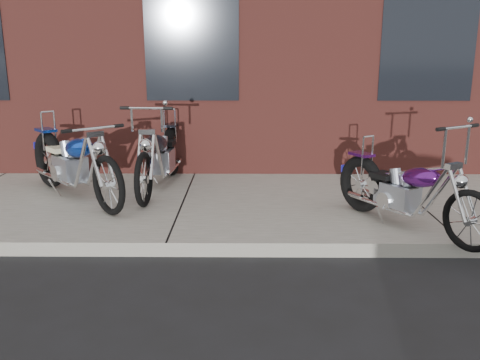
{
  "coord_description": "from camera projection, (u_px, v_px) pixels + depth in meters",
  "views": [
    {
      "loc": [
        0.79,
        -4.78,
        2.01
      ],
      "look_at": [
        0.74,
        0.8,
        0.6
      ],
      "focal_mm": 38.0,
      "sensor_mm": 36.0,
      "label": 1
    }
  ],
  "objects": [
    {
      "name": "ground",
      "position": [
        166.0,
        257.0,
        5.14
      ],
      "size": [
        120.0,
        120.0,
        0.0
      ],
      "primitive_type": "plane",
      "color": "black",
      "rests_on": "ground"
    },
    {
      "name": "sidewalk",
      "position": [
        184.0,
        206.0,
        6.57
      ],
      "size": [
        22.0,
        3.0,
        0.15
      ],
      "primitive_type": "cube",
      "color": "gray",
      "rests_on": "ground"
    },
    {
      "name": "chopper_purple",
      "position": [
        406.0,
        194.0,
        5.47
      ],
      "size": [
        1.17,
        1.87,
        1.19
      ],
      "rotation": [
        0.0,
        0.0,
        -1.03
      ],
      "color": "black",
      "rests_on": "sidewalk"
    },
    {
      "name": "chopper_blue",
      "position": [
        73.0,
        165.0,
        6.56
      ],
      "size": [
        1.76,
        1.9,
        1.08
      ],
      "rotation": [
        0.0,
        0.0,
        -0.83
      ],
      "color": "black",
      "rests_on": "sidewalk"
    },
    {
      "name": "chopper_third",
      "position": [
        160.0,
        158.0,
        7.08
      ],
      "size": [
        0.58,
        2.38,
        1.21
      ],
      "rotation": [
        0.0,
        0.0,
        -1.64
      ],
      "color": "black",
      "rests_on": "sidewalk"
    }
  ]
}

